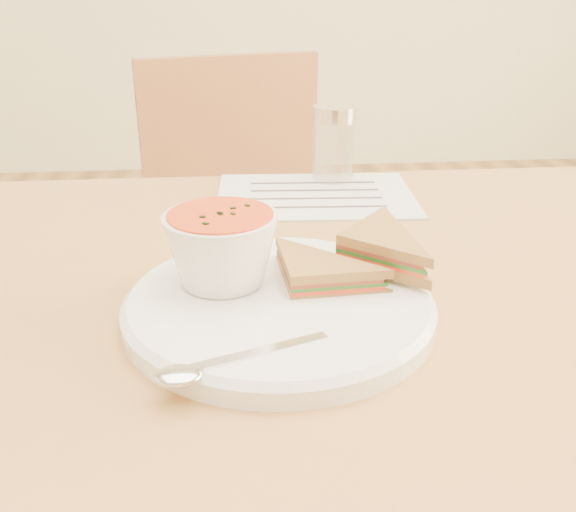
{
  "coord_description": "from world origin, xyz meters",
  "views": [
    {
      "loc": [
        -0.08,
        -0.6,
        1.04
      ],
      "look_at": [
        -0.03,
        -0.07,
        0.8
      ],
      "focal_mm": 40.0,
      "sensor_mm": 36.0,
      "label": 1
    }
  ],
  "objects_px": {
    "condiment_shaker": "(334,144)",
    "chair_far": "(256,281)",
    "plate": "(279,308)",
    "soup_bowl": "(222,252)"
  },
  "relations": [
    {
      "from": "plate",
      "to": "soup_bowl",
      "type": "xyz_separation_m",
      "value": [
        -0.05,
        0.03,
        0.04
      ]
    },
    {
      "from": "plate",
      "to": "condiment_shaker",
      "type": "xyz_separation_m",
      "value": [
        0.11,
        0.4,
        0.05
      ]
    },
    {
      "from": "chair_far",
      "to": "plate",
      "type": "xyz_separation_m",
      "value": [
        -0.0,
        -0.71,
        0.32
      ]
    },
    {
      "from": "chair_far",
      "to": "condiment_shaker",
      "type": "height_order",
      "value": "chair_far"
    },
    {
      "from": "condiment_shaker",
      "to": "chair_far",
      "type": "bearing_deg",
      "value": 109.12
    },
    {
      "from": "plate",
      "to": "condiment_shaker",
      "type": "bearing_deg",
      "value": 74.47
    },
    {
      "from": "soup_bowl",
      "to": "plate",
      "type": "bearing_deg",
      "value": -30.38
    },
    {
      "from": "condiment_shaker",
      "to": "plate",
      "type": "bearing_deg",
      "value": -105.53
    },
    {
      "from": "chair_far",
      "to": "plate",
      "type": "bearing_deg",
      "value": 75.53
    },
    {
      "from": "chair_far",
      "to": "soup_bowl",
      "type": "distance_m",
      "value": 0.77
    }
  ]
}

